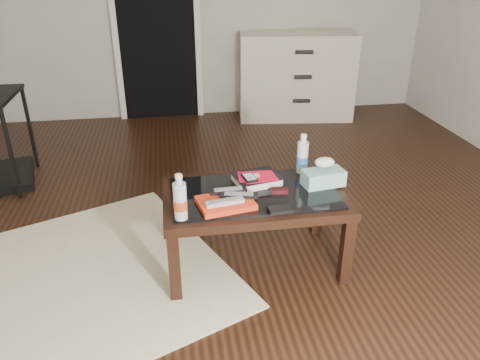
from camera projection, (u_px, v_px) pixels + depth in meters
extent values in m
plane|color=black|center=(228.00, 229.00, 3.09)|extent=(5.00, 5.00, 0.00)
cube|color=black|center=(156.00, 22.00, 4.78)|extent=(0.80, 0.05, 2.00)
cube|color=silver|center=(114.00, 23.00, 4.70)|extent=(0.06, 0.04, 2.04)
cube|color=silver|center=(197.00, 22.00, 4.81)|extent=(0.06, 0.04, 2.04)
cube|color=black|center=(174.00, 267.00, 2.39)|extent=(0.06, 0.06, 0.40)
cube|color=black|center=(346.00, 251.00, 2.52)|extent=(0.06, 0.06, 0.40)
cube|color=black|center=(172.00, 216.00, 2.85)|extent=(0.06, 0.06, 0.40)
cube|color=black|center=(317.00, 205.00, 2.98)|extent=(0.06, 0.06, 0.40)
cube|color=black|center=(254.00, 198.00, 2.58)|extent=(1.00, 0.60, 0.05)
cube|color=black|center=(254.00, 193.00, 2.57)|extent=(0.90, 0.50, 0.01)
cube|color=beige|center=(35.00, 295.00, 2.49)|extent=(2.43, 2.17, 0.01)
cube|color=beige|center=(296.00, 76.00, 5.01)|extent=(1.25, 0.64, 0.90)
cylinder|color=black|center=(301.00, 101.00, 4.87)|extent=(0.18, 0.06, 0.04)
cylinder|color=black|center=(303.00, 77.00, 4.76)|extent=(0.18, 0.06, 0.04)
cylinder|color=black|center=(304.00, 52.00, 4.65)|extent=(0.18, 0.06, 0.04)
cube|color=black|center=(11.00, 154.00, 3.33)|extent=(0.03, 0.03, 0.70)
cube|color=black|center=(30.00, 128.00, 3.83)|extent=(0.03, 0.03, 0.70)
cube|color=red|center=(225.00, 203.00, 2.43)|extent=(0.32, 0.26, 0.03)
cube|color=#ACABB0|center=(225.00, 202.00, 2.38)|extent=(0.21, 0.09, 0.02)
cube|color=black|center=(239.00, 195.00, 2.45)|extent=(0.21, 0.09, 0.02)
cube|color=black|center=(228.00, 190.00, 2.49)|extent=(0.20, 0.06, 0.02)
cube|color=black|center=(257.00, 179.00, 2.66)|extent=(0.29, 0.25, 0.05)
cube|color=red|center=(255.00, 176.00, 2.64)|extent=(0.20, 0.15, 0.01)
cube|color=black|center=(249.00, 178.00, 2.59)|extent=(0.08, 0.11, 0.02)
cube|color=black|center=(279.00, 191.00, 2.56)|extent=(0.10, 0.06, 0.02)
cube|color=black|center=(280.00, 210.00, 2.37)|extent=(0.12, 0.08, 0.02)
cylinder|color=#B7BEC3|center=(180.00, 197.00, 2.26)|extent=(0.07, 0.07, 0.24)
cylinder|color=silver|center=(303.00, 153.00, 2.75)|extent=(0.08, 0.08, 0.24)
cube|color=teal|center=(323.00, 178.00, 2.63)|extent=(0.25, 0.15, 0.09)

